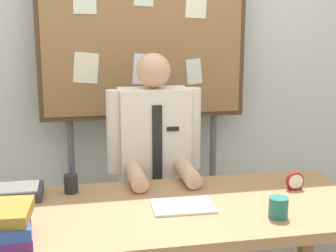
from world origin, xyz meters
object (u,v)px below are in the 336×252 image
object	(u,v)px
desk_clock	(295,182)
paper_tray	(16,192)
open_notebook	(183,206)
coffee_mug	(278,207)
desk	(175,222)
book_stack	(7,225)
person	(154,183)
pen_holder	(71,184)
bulletin_board	(144,41)

from	to	relation	value
desk_clock	paper_tray	distance (m)	1.42
open_notebook	coffee_mug	xyz separation A→B (m)	(0.39, -0.20, 0.04)
desk	open_notebook	bearing A→B (deg)	-33.06
paper_tray	desk	bearing A→B (deg)	-19.67
book_stack	coffee_mug	size ratio (longest dim) A/B	3.12
desk	book_stack	world-z (taller)	book_stack
person	desk_clock	bearing A→B (deg)	-36.59
pen_holder	book_stack	bearing A→B (deg)	-115.56
desk	coffee_mug	size ratio (longest dim) A/B	20.09
paper_tray	open_notebook	bearing A→B (deg)	-20.25
book_stack	person	bearing A→B (deg)	48.42
person	coffee_mug	distance (m)	0.92
desk	paper_tray	world-z (taller)	paper_tray
open_notebook	coffee_mug	size ratio (longest dim) A/B	3.09
paper_tray	person	bearing A→B (deg)	23.20
desk	coffee_mug	world-z (taller)	coffee_mug
desk_clock	pen_holder	bearing A→B (deg)	170.88
book_stack	paper_tray	world-z (taller)	book_stack
coffee_mug	person	bearing A→B (deg)	117.47
open_notebook	pen_holder	xyz separation A→B (m)	(-0.51, 0.31, 0.04)
paper_tray	pen_holder	bearing A→B (deg)	3.85
desk	book_stack	bearing A→B (deg)	-162.33
book_stack	desk_clock	size ratio (longest dim) A/B	3.09
desk_clock	paper_tray	xyz separation A→B (m)	(-1.41, 0.16, -0.01)
desk	desk_clock	bearing A→B (deg)	9.04
open_notebook	pen_holder	size ratio (longest dim) A/B	1.79
person	pen_holder	distance (m)	0.58
coffee_mug	paper_tray	distance (m)	1.27
person	bulletin_board	xyz separation A→B (m)	(-0.00, 0.37, 0.82)
pen_holder	desk_clock	bearing A→B (deg)	-9.12
desk	pen_holder	size ratio (longest dim) A/B	11.64
person	paper_tray	size ratio (longest dim) A/B	5.50
open_notebook	coffee_mug	world-z (taller)	coffee_mug
person	book_stack	world-z (taller)	person
book_stack	open_notebook	world-z (taller)	book_stack
person	paper_tray	bearing A→B (deg)	-156.80
desk_clock	pen_holder	size ratio (longest dim) A/B	0.59
pen_holder	desk	bearing A→B (deg)	-30.75
desk	desk_clock	xyz separation A→B (m)	(0.66, 0.10, 0.12)
open_notebook	bulletin_board	bearing A→B (deg)	91.81
desk	desk_clock	world-z (taller)	desk_clock
bulletin_board	desk_clock	xyz separation A→B (m)	(0.66, -0.86, -0.69)
book_stack	coffee_mug	xyz separation A→B (m)	(1.15, 0.02, -0.02)
open_notebook	desk_clock	world-z (taller)	desk_clock
book_stack	desk_clock	distance (m)	1.43
desk	person	world-z (taller)	person
desk_clock	pen_holder	xyz separation A→B (m)	(-1.14, 0.18, 0.01)
bulletin_board	coffee_mug	size ratio (longest dim) A/B	21.97
paper_tray	book_stack	bearing A→B (deg)	-87.58
desk	coffee_mug	xyz separation A→B (m)	(0.42, -0.22, 0.13)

